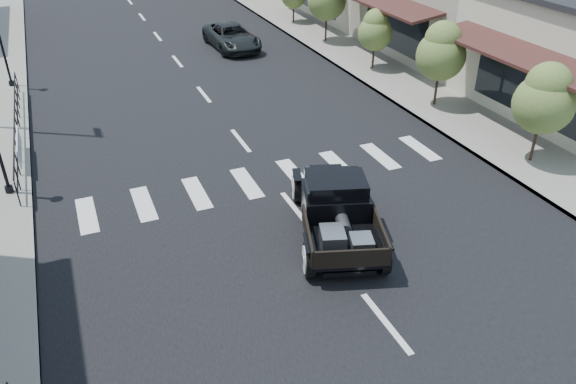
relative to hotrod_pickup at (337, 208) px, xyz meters
name	(u,v)px	position (x,y,z in m)	size (l,w,h in m)	color
ground	(326,248)	(-0.51, -0.47, -0.82)	(120.00, 120.00, 0.00)	black
road	(187,74)	(-0.51, 14.53, -0.81)	(14.00, 80.00, 0.02)	black
road_markings	(217,111)	(-0.51, 9.53, -0.82)	(12.00, 60.00, 0.06)	silver
sidewalk_right	(347,52)	(7.99, 14.53, -0.75)	(3.00, 80.00, 0.15)	gray
storefront_mid	(479,6)	(14.49, 12.53, 1.43)	(10.00, 9.00, 4.50)	#ADA391
railing	(17,125)	(-7.81, 9.53, -0.17)	(0.08, 10.00, 1.00)	black
banner	(21,153)	(-7.73, 7.53, -0.37)	(0.04, 2.20, 0.60)	silver
lamp_post_c	(2,48)	(-8.11, 15.53, 1.01)	(0.36, 0.36, 3.37)	black
small_tree_a	(541,115)	(7.79, 1.16, 0.92)	(1.91, 1.91, 3.19)	#586C31
small_tree_b	(439,66)	(7.79, 6.53, 0.94)	(1.93, 1.93, 3.22)	#586C31
small_tree_c	(375,40)	(7.79, 11.52, 0.66)	(1.60, 1.60, 2.67)	#586C31
small_tree_d	(327,8)	(7.79, 16.65, 1.05)	(2.07, 2.07, 3.45)	#586C31
small_tree_e	(293,1)	(7.79, 21.16, 0.57)	(1.49, 1.49, 2.48)	#586C31
hotrod_pickup	(337,208)	(0.00, 0.00, 0.00)	(2.22, 4.76, 1.65)	black
second_car	(232,37)	(2.73, 17.64, -0.20)	(2.08, 4.51, 1.25)	black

